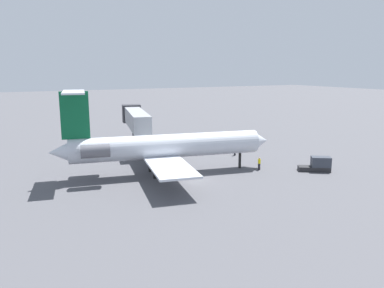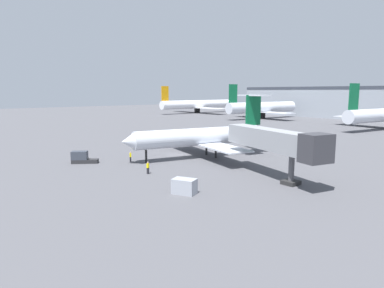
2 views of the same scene
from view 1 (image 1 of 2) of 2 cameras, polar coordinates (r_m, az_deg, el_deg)
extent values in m
cube|color=#4C4C51|center=(45.09, -0.10, -5.56)|extent=(400.00, 400.00, 0.10)
cylinder|color=silver|center=(47.08, -3.71, -0.31)|extent=(7.52, 23.75, 2.95)
cone|color=silver|center=(51.28, 10.17, 0.49)|extent=(3.18, 2.71, 2.80)
cone|color=silver|center=(46.07, -19.33, -1.19)|extent=(2.96, 3.04, 2.50)
cube|color=silver|center=(52.67, -6.14, -0.41)|extent=(10.46, 6.23, 0.24)
cube|color=silver|center=(41.65, -3.28, -3.51)|extent=(10.46, 6.23, 0.24)
cylinder|color=#595960|center=(48.26, -14.61, 0.11)|extent=(2.10, 3.43, 1.50)
cylinder|color=#595960|center=(43.61, -14.39, -1.05)|extent=(2.10, 3.43, 1.50)
cube|color=#0C5933|center=(45.32, -17.28, 4.15)|extent=(0.86, 3.19, 5.48)
cube|color=silver|center=(45.09, -17.47, 7.48)|extent=(7.14, 3.69, 0.20)
cylinder|color=black|center=(50.64, 7.23, -2.47)|extent=(0.36, 0.36, 2.09)
cylinder|color=black|center=(48.79, -6.38, -2.98)|extent=(0.36, 0.36, 2.09)
cylinder|color=black|center=(45.75, -5.68, -3.93)|extent=(0.36, 0.36, 2.09)
cube|color=gray|center=(62.16, -8.40, 3.77)|extent=(16.70, 6.24, 2.60)
cube|color=#333338|center=(69.93, -9.13, 4.58)|extent=(3.06, 3.66, 3.20)
cylinder|color=#4C4C51|center=(66.70, -8.72, 1.53)|extent=(0.70, 0.70, 3.71)
cube|color=#262626|center=(66.99, -8.68, 0.18)|extent=(1.80, 1.80, 0.50)
cube|color=black|center=(50.32, 10.10, -3.38)|extent=(0.39, 0.35, 0.85)
cube|color=yellow|center=(50.14, 10.13, -2.58)|extent=(0.47, 0.40, 0.60)
sphere|color=tan|center=(50.04, 10.14, -2.11)|extent=(0.24, 0.24, 0.24)
cube|color=black|center=(58.04, 6.49, -1.31)|extent=(0.39, 0.40, 0.85)
cube|color=yellow|center=(57.89, 6.50, -0.61)|extent=(0.46, 0.47, 0.60)
sphere|color=tan|center=(57.81, 6.51, -0.20)|extent=(0.24, 0.24, 0.24)
cube|color=#262628|center=(51.48, 17.95, -3.57)|extent=(3.38, 4.10, 0.60)
cube|color=#333842|center=(51.43, 18.89, -2.56)|extent=(2.50, 2.77, 1.30)
cube|color=#999EA8|center=(67.49, 2.70, 0.89)|extent=(2.98, 2.56, 1.68)
camera|label=2|loc=(102.89, 5.19, 10.24)|focal=32.21mm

